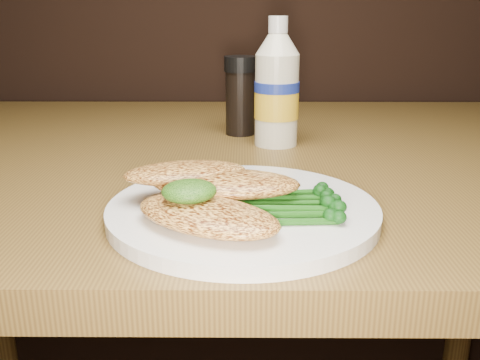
{
  "coord_description": "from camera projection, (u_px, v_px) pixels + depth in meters",
  "views": [
    {
      "loc": [
        0.03,
        0.3,
        0.95
      ],
      "look_at": [
        0.03,
        0.79,
        0.79
      ],
      "focal_mm": 40.13,
      "sensor_mm": 36.0,
      "label": 1
    }
  ],
  "objects": [
    {
      "name": "pepper_grinder",
      "position": [
        240.0,
        96.0,
        0.85
      ],
      "size": [
        0.07,
        0.07,
        0.12
      ],
      "primitive_type": null,
      "rotation": [
        0.0,
        0.0,
        0.38
      ],
      "color": "black",
      "rests_on": "dining_table"
    },
    {
      "name": "chicken_back",
      "position": [
        185.0,
        173.0,
        0.53
      ],
      "size": [
        0.13,
        0.09,
        0.02
      ],
      "primitive_type": "ellipsoid",
      "rotation": [
        0.0,
        0.0,
        0.23
      ],
      "color": "#F4B04D",
      "rests_on": "plate"
    },
    {
      "name": "broccolini_bundle",
      "position": [
        284.0,
        201.0,
        0.5
      ],
      "size": [
        0.14,
        0.12,
        0.02
      ],
      "primitive_type": null,
      "rotation": [
        0.0,
        0.0,
        -0.17
      ],
      "color": "#184E11",
      "rests_on": "plate"
    },
    {
      "name": "pesto_front",
      "position": [
        189.0,
        191.0,
        0.47
      ],
      "size": [
        0.06,
        0.06,
        0.02
      ],
      "primitive_type": "ellipsoid",
      "rotation": [
        0.0,
        0.0,
        0.33
      ],
      "color": "black",
      "rests_on": "chicken_front"
    },
    {
      "name": "chicken_mid",
      "position": [
        226.0,
        184.0,
        0.52
      ],
      "size": [
        0.15,
        0.08,
        0.02
      ],
      "primitive_type": "ellipsoid",
      "rotation": [
        0.0,
        0.0,
        -0.07
      ],
      "color": "#F4B04D",
      "rests_on": "plate"
    },
    {
      "name": "plate",
      "position": [
        243.0,
        211.0,
        0.52
      ],
      "size": [
        0.26,
        0.26,
        0.01
      ],
      "primitive_type": "cylinder",
      "color": "white",
      "rests_on": "dining_table"
    },
    {
      "name": "mayo_bottle",
      "position": [
        277.0,
        82.0,
        0.77
      ],
      "size": [
        0.09,
        0.09,
        0.18
      ],
      "primitive_type": null,
      "rotation": [
        0.0,
        0.0,
        0.43
      ],
      "color": "beige",
      "rests_on": "dining_table"
    },
    {
      "name": "chicken_front",
      "position": [
        207.0,
        215.0,
        0.46
      ],
      "size": [
        0.16,
        0.14,
        0.02
      ],
      "primitive_type": "ellipsoid",
      "rotation": [
        0.0,
        0.0,
        -0.54
      ],
      "color": "#F4B04D",
      "rests_on": "plate"
    }
  ]
}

